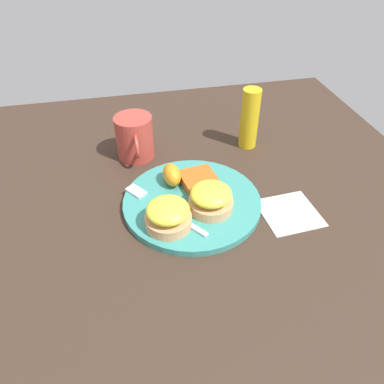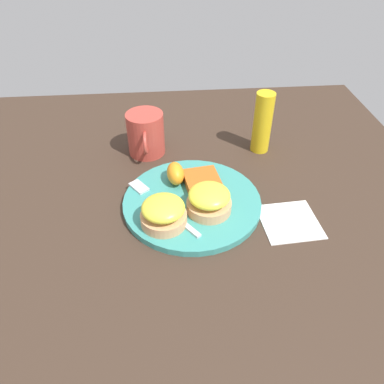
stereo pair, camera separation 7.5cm
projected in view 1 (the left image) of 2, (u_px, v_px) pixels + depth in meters
The scene contains 10 objects.
ground_plane at pixel (192, 205), 0.77m from camera, with size 1.10×1.10×0.00m, color #38281E.
plate at pixel (192, 202), 0.77m from camera, with size 0.28×0.28×0.01m, color teal.
sandwich_benedict_left at pixel (168, 215), 0.69m from camera, with size 0.09×0.09×0.05m.
sandwich_benedict_right at pixel (211, 199), 0.73m from camera, with size 0.09×0.09×0.05m.
hashbrown_patty at pixel (203, 186), 0.78m from camera, with size 0.12×0.07×0.02m, color #BB581C.
orange_wedge at pixel (172, 175), 0.79m from camera, with size 0.06×0.04×0.04m, color orange.
fork at pixel (160, 206), 0.74m from camera, with size 0.18×0.14×0.00m.
cup at pixel (135, 137), 0.88m from camera, with size 0.12×0.09×0.10m.
napkin at pixel (290, 212), 0.75m from camera, with size 0.11×0.11×0.00m, color white.
condiment_bottle at pixel (250, 119), 0.90m from camera, with size 0.04×0.04×0.15m, color gold.
Camera 1 is at (0.56, -0.12, 0.51)m, focal length 35.00 mm.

